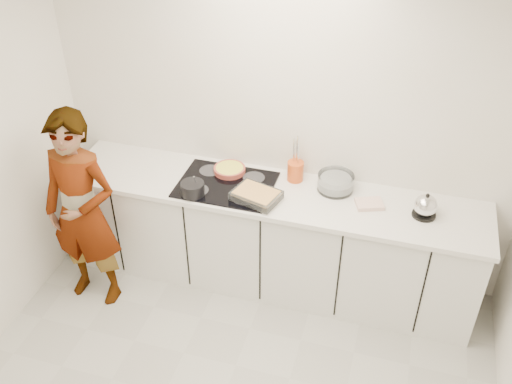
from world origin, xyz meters
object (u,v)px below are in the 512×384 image
(baking_dish, at_px, (256,195))
(utensil_crock, at_px, (295,171))
(hob, at_px, (226,185))
(saucepan, at_px, (193,189))
(mixing_bowl, at_px, (336,183))
(cook, at_px, (82,212))
(kettle, at_px, (425,207))
(tart_dish, at_px, (230,169))

(baking_dish, bearing_deg, utensil_crock, 58.58)
(hob, xyz_separation_m, baking_dish, (0.28, -0.12, 0.04))
(saucepan, bearing_deg, mixing_bowl, 20.51)
(baking_dish, xyz_separation_m, cook, (-1.23, -0.39, -0.14))
(hob, bearing_deg, baking_dish, -24.03)
(hob, distance_m, baking_dish, 0.31)
(kettle, bearing_deg, saucepan, -172.17)
(tart_dish, relative_size, cook, 0.19)
(saucepan, height_order, baking_dish, saucepan)
(saucepan, xyz_separation_m, utensil_crock, (0.68, 0.42, 0.02))
(tart_dish, bearing_deg, mixing_bowl, 0.95)
(saucepan, distance_m, utensil_crock, 0.80)
(cook, bearing_deg, utensil_crock, 28.43)
(tart_dish, bearing_deg, saucepan, -114.77)
(baking_dish, relative_size, cook, 0.24)
(mixing_bowl, bearing_deg, cook, -158.56)
(mixing_bowl, height_order, cook, cook)
(baking_dish, distance_m, kettle, 1.20)
(saucepan, xyz_separation_m, baking_dish, (0.47, 0.07, -0.01))
(tart_dish, distance_m, utensil_crock, 0.52)
(tart_dish, relative_size, baking_dish, 0.82)
(hob, xyz_separation_m, saucepan, (-0.19, -0.19, 0.06))
(hob, relative_size, saucepan, 3.45)
(hob, bearing_deg, utensil_crock, 24.58)
(mixing_bowl, bearing_deg, saucepan, -159.49)
(mixing_bowl, relative_size, cook, 0.21)
(cook, bearing_deg, mixing_bowl, 22.84)
(hob, distance_m, kettle, 1.47)
(saucepan, bearing_deg, tart_dish, 65.23)
(baking_dish, height_order, mixing_bowl, mixing_bowl)
(mixing_bowl, distance_m, cook, 1.90)
(baking_dish, bearing_deg, kettle, 7.51)
(kettle, relative_size, cook, 0.13)
(cook, bearing_deg, hob, 29.65)
(baking_dish, bearing_deg, saucepan, -171.35)
(saucepan, bearing_deg, hob, 45.34)
(baking_dish, xyz_separation_m, mixing_bowl, (0.53, 0.30, 0.01))
(baking_dish, distance_m, mixing_bowl, 0.61)
(hob, height_order, tart_dish, tart_dish)
(utensil_crock, bearing_deg, tart_dish, -173.60)
(tart_dish, height_order, kettle, kettle)
(saucepan, distance_m, kettle, 1.68)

